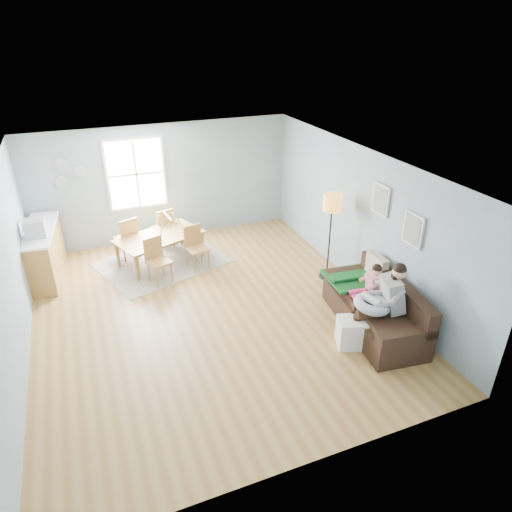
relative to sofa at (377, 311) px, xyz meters
name	(u,v)px	position (x,y,z in m)	size (l,w,h in m)	color
room	(203,183)	(-2.51, 1.48, 2.11)	(8.40, 9.40, 3.90)	#9C6B37
window	(136,174)	(-3.11, 4.94, 1.34)	(1.32, 0.08, 1.62)	white
pictures	(396,214)	(0.45, 0.43, 1.54)	(0.05, 1.34, 0.74)	white
wall_plates	(68,173)	(-4.52, 4.95, 1.52)	(0.67, 0.02, 0.66)	#9BADBA
sofa	(377,311)	(0.00, 0.00, 0.00)	(1.21, 2.29, 0.89)	black
green_throw	(355,278)	(0.01, 0.73, 0.25)	(1.00, 0.86, 0.04)	#155C27
beige_pillow	(376,268)	(0.30, 0.54, 0.48)	(0.14, 0.50, 0.50)	tan
father	(382,300)	(-0.18, -0.29, 0.43)	(1.01, 0.60, 1.39)	gray
nursing_pillow	(372,304)	(-0.34, -0.27, 0.38)	(0.58, 0.58, 0.16)	#A9BDD4
infant	(371,299)	(-0.35, -0.24, 0.45)	(0.20, 0.38, 0.14)	silver
toddler	(370,283)	(-0.06, 0.22, 0.43)	(0.56, 0.30, 0.86)	silver
floor_lamp	(332,210)	(0.07, 1.80, 1.16)	(0.36, 0.36, 1.78)	black
storage_cube	(351,332)	(-0.68, -0.28, -0.07)	(0.53, 0.50, 0.48)	white
rug	(163,262)	(-2.92, 3.68, -0.31)	(2.51, 1.91, 0.01)	gray
dining_table	(162,249)	(-2.92, 3.68, 0.00)	(1.78, 0.99, 0.63)	olive
chair_sw	(156,257)	(-3.16, 2.95, 0.21)	(0.53, 0.53, 0.93)	olive
chair_se	(195,244)	(-2.29, 3.24, 0.21)	(0.50, 0.50, 0.92)	olive
chair_nw	(128,236)	(-3.55, 4.12, 0.24)	(0.57, 0.57, 0.97)	olive
chair_ne	(164,226)	(-2.70, 4.41, 0.22)	(0.52, 0.52, 0.94)	olive
counter	(45,252)	(-5.21, 3.98, 0.22)	(0.75, 1.93, 1.05)	olive
monitor	(35,228)	(-5.24, 3.62, 0.91)	(0.37, 0.36, 0.34)	#ACACB0
baby_swing	(170,239)	(-2.69, 3.91, 0.12)	(1.02, 1.04, 0.97)	#ACACB0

